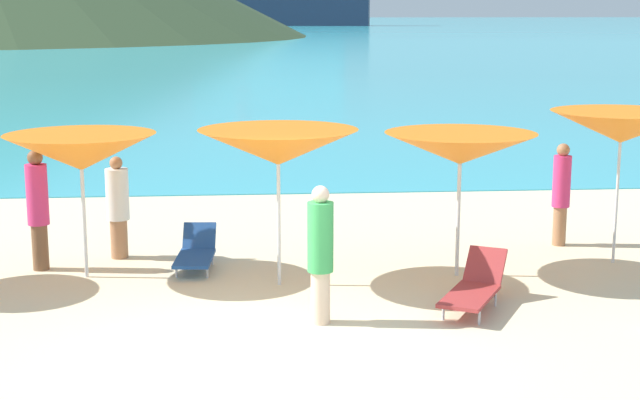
% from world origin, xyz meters
% --- Properties ---
extents(ground_plane, '(50.00, 100.00, 0.30)m').
position_xyz_m(ground_plane, '(0.00, 10.00, -0.15)').
color(ground_plane, beige).
extents(ocean_water, '(650.00, 440.00, 0.02)m').
position_xyz_m(ocean_water, '(0.00, 229.38, 0.01)').
color(ocean_water, '#38B7CC').
rests_on(ocean_water, ground_plane).
extents(umbrella_1, '(2.30, 2.30, 2.16)m').
position_xyz_m(umbrella_1, '(-2.66, 3.13, 1.89)').
color(umbrella_1, silver).
rests_on(umbrella_1, ground_plane).
extents(umbrella_2, '(2.46, 2.46, 2.27)m').
position_xyz_m(umbrella_2, '(0.20, 2.49, 2.02)').
color(umbrella_2, silver).
rests_on(umbrella_2, ground_plane).
extents(umbrella_3, '(2.35, 2.35, 2.16)m').
position_xyz_m(umbrella_3, '(2.88, 2.76, 1.92)').
color(umbrella_3, silver).
rests_on(umbrella_3, ground_plane).
extents(umbrella_4, '(2.28, 2.28, 2.40)m').
position_xyz_m(umbrella_4, '(5.51, 3.29, 2.15)').
color(umbrella_4, silver).
rests_on(umbrella_4, ground_plane).
extents(lounge_chair_1, '(1.24, 1.67, 0.69)m').
position_xyz_m(lounge_chair_1, '(2.74, 1.13, 0.30)').
color(lounge_chair_1, '#A53333').
rests_on(lounge_chair_1, ground_plane).
extents(lounge_chair_3, '(0.63, 1.40, 0.60)m').
position_xyz_m(lounge_chair_3, '(-1.05, 3.47, 0.26)').
color(lounge_chair_3, '#1E478C').
rests_on(lounge_chair_3, ground_plane).
extents(beachgoer_0, '(0.36, 0.36, 1.65)m').
position_xyz_m(beachgoer_0, '(-2.30, 4.23, 0.86)').
color(beachgoer_0, '#A3704C').
rests_on(beachgoer_0, ground_plane).
extents(beachgoer_1, '(0.33, 0.33, 1.78)m').
position_xyz_m(beachgoer_1, '(0.65, 0.71, 0.95)').
color(beachgoer_1, beige).
rests_on(beachgoer_1, ground_plane).
extents(beachgoer_2, '(0.33, 0.33, 1.86)m').
position_xyz_m(beachgoer_2, '(-3.42, 3.61, 0.99)').
color(beachgoer_2, brown).
rests_on(beachgoer_2, ground_plane).
extents(beachgoer_3, '(0.30, 0.30, 1.74)m').
position_xyz_m(beachgoer_3, '(5.02, 4.48, 0.93)').
color(beachgoer_3, '#A3704C').
rests_on(beachgoer_3, ground_plane).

